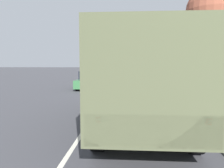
% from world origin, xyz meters
% --- Properties ---
extents(ground_plane, '(180.00, 180.00, 0.00)m').
position_xyz_m(ground_plane, '(0.00, 40.00, 0.00)').
color(ground_plane, '#424247').
extents(lane_centre_stripe, '(0.12, 120.00, 0.00)m').
position_xyz_m(lane_centre_stripe, '(0.00, 40.00, 0.00)').
color(lane_centre_stripe, silver).
rests_on(lane_centre_stripe, ground).
extents(sidewalk_right, '(1.80, 120.00, 0.12)m').
position_xyz_m(sidewalk_right, '(4.50, 40.00, 0.06)').
color(sidewalk_right, beige).
rests_on(sidewalk_right, ground).
extents(grass_strip_right, '(7.00, 120.00, 0.02)m').
position_xyz_m(grass_strip_right, '(8.90, 40.00, 0.01)').
color(grass_strip_right, '#6B9347').
rests_on(grass_strip_right, ground).
extents(military_truck, '(2.57, 7.39, 2.98)m').
position_xyz_m(military_truck, '(1.80, 9.03, 1.68)').
color(military_truck, '#606647').
rests_on(military_truck, ground).
extents(car_nearest_ahead, '(1.91, 4.55, 1.49)m').
position_xyz_m(car_nearest_ahead, '(-1.78, 20.02, 0.68)').
color(car_nearest_ahead, '#336B3D').
rests_on(car_nearest_ahead, ground).
extents(car_second_ahead, '(1.87, 4.52, 1.40)m').
position_xyz_m(car_second_ahead, '(-2.17, 29.08, 0.64)').
color(car_second_ahead, tan).
rests_on(car_second_ahead, ground).
extents(car_third_ahead, '(1.75, 4.53, 1.68)m').
position_xyz_m(car_third_ahead, '(-1.43, 40.96, 0.75)').
color(car_third_ahead, maroon).
rests_on(car_third_ahead, ground).
extents(car_fourth_ahead, '(1.93, 4.82, 1.36)m').
position_xyz_m(car_fourth_ahead, '(2.19, 54.06, 0.63)').
color(car_fourth_ahead, silver).
rests_on(car_fourth_ahead, ground).
extents(car_farthest_ahead, '(1.72, 4.04, 1.66)m').
position_xyz_m(car_farthest_ahead, '(-2.17, 69.82, 0.74)').
color(car_farthest_ahead, silver).
rests_on(car_farthest_ahead, ground).
extents(tree_mid_right, '(3.65, 3.65, 7.87)m').
position_xyz_m(tree_mid_right, '(7.54, 18.76, 6.01)').
color(tree_mid_right, brown).
rests_on(tree_mid_right, grass_strip_right).
extents(tree_far_right, '(2.54, 2.54, 5.56)m').
position_xyz_m(tree_far_right, '(8.33, 31.46, 4.25)').
color(tree_far_right, '#4C3D2D').
rests_on(tree_far_right, grass_strip_right).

